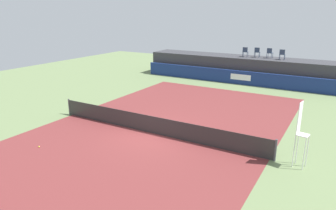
{
  "coord_description": "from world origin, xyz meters",
  "views": [
    {
      "loc": [
        8.27,
        -12.61,
        6.15
      ],
      "look_at": [
        -0.27,
        2.0,
        1.0
      ],
      "focal_mm": 32.84,
      "sensor_mm": 36.0,
      "label": 1
    }
  ],
  "objects_px": {
    "spectator_chair_left": "(257,52)",
    "net_post_near": "(69,107)",
    "spectator_chair_center": "(270,53)",
    "tennis_ball": "(39,147)",
    "spectator_chair_right": "(282,54)",
    "umpire_chair": "(301,130)",
    "net_post_far": "(275,150)",
    "spectator_chair_far_left": "(245,52)"
  },
  "relations": [
    {
      "from": "spectator_chair_center",
      "to": "net_post_far",
      "type": "distance_m",
      "value": 16.12
    },
    {
      "from": "umpire_chair",
      "to": "net_post_far",
      "type": "distance_m",
      "value": 1.39
    },
    {
      "from": "spectator_chair_left",
      "to": "tennis_ball",
      "type": "relative_size",
      "value": 13.06
    },
    {
      "from": "spectator_chair_left",
      "to": "spectator_chair_right",
      "type": "xyz_separation_m",
      "value": [
        2.24,
        -0.42,
        0.0
      ]
    },
    {
      "from": "net_post_far",
      "to": "net_post_near",
      "type": "bearing_deg",
      "value": 180.0
    },
    {
      "from": "net_post_near",
      "to": "spectator_chair_left",
      "type": "bearing_deg",
      "value": 64.44
    },
    {
      "from": "spectator_chair_far_left",
      "to": "spectator_chair_left",
      "type": "bearing_deg",
      "value": 17.2
    },
    {
      "from": "spectator_chair_left",
      "to": "spectator_chair_center",
      "type": "height_order",
      "value": "same"
    },
    {
      "from": "umpire_chair",
      "to": "net_post_far",
      "type": "xyz_separation_m",
      "value": [
        -0.87,
        -0.02,
        -1.09
      ]
    },
    {
      "from": "spectator_chair_right",
      "to": "net_post_near",
      "type": "bearing_deg",
      "value": -122.66
    },
    {
      "from": "spectator_chair_right",
      "to": "net_post_far",
      "type": "relative_size",
      "value": 0.89
    },
    {
      "from": "spectator_chair_center",
      "to": "net_post_far",
      "type": "xyz_separation_m",
      "value": [
        3.93,
        -15.48,
        -2.19
      ]
    },
    {
      "from": "spectator_chair_center",
      "to": "umpire_chair",
      "type": "height_order",
      "value": "spectator_chair_center"
    },
    {
      "from": "spectator_chair_center",
      "to": "net_post_near",
      "type": "bearing_deg",
      "value": -118.69
    },
    {
      "from": "umpire_chair",
      "to": "net_post_near",
      "type": "xyz_separation_m",
      "value": [
        -13.27,
        -0.02,
        -1.09
      ]
    },
    {
      "from": "spectator_chair_center",
      "to": "tennis_ball",
      "type": "height_order",
      "value": "spectator_chair_center"
    },
    {
      "from": "net_post_far",
      "to": "spectator_chair_far_left",
      "type": "bearing_deg",
      "value": 111.68
    },
    {
      "from": "spectator_chair_right",
      "to": "net_post_far",
      "type": "bearing_deg",
      "value": -79.51
    },
    {
      "from": "spectator_chair_far_left",
      "to": "spectator_chair_left",
      "type": "xyz_separation_m",
      "value": [
        0.99,
        0.31,
        0.0
      ]
    },
    {
      "from": "umpire_chair",
      "to": "tennis_ball",
      "type": "xyz_separation_m",
      "value": [
        -10.78,
        -4.21,
        -1.55
      ]
    },
    {
      "from": "spectator_chair_far_left",
      "to": "net_post_near",
      "type": "bearing_deg",
      "value": -112.89
    },
    {
      "from": "spectator_chair_right",
      "to": "umpire_chair",
      "type": "distance_m",
      "value": 15.47
    },
    {
      "from": "spectator_chair_left",
      "to": "spectator_chair_right",
      "type": "height_order",
      "value": "same"
    },
    {
      "from": "net_post_near",
      "to": "net_post_far",
      "type": "relative_size",
      "value": 1.0
    },
    {
      "from": "tennis_ball",
      "to": "spectator_chair_center",
      "type": "bearing_deg",
      "value": 73.08
    },
    {
      "from": "spectator_chair_center",
      "to": "net_post_far",
      "type": "bearing_deg",
      "value": -75.77
    },
    {
      "from": "spectator_chair_far_left",
      "to": "net_post_far",
      "type": "bearing_deg",
      "value": -68.32
    },
    {
      "from": "net_post_near",
      "to": "tennis_ball",
      "type": "relative_size",
      "value": 14.71
    },
    {
      "from": "spectator_chair_far_left",
      "to": "net_post_near",
      "type": "relative_size",
      "value": 0.89
    },
    {
      "from": "tennis_ball",
      "to": "umpire_chair",
      "type": "bearing_deg",
      "value": 21.35
    },
    {
      "from": "tennis_ball",
      "to": "spectator_chair_far_left",
      "type": "bearing_deg",
      "value": 78.6
    },
    {
      "from": "net_post_near",
      "to": "spectator_chair_center",
      "type": "bearing_deg",
      "value": 61.31
    },
    {
      "from": "spectator_chair_left",
      "to": "net_post_near",
      "type": "bearing_deg",
      "value": -115.56
    },
    {
      "from": "spectator_chair_center",
      "to": "net_post_far",
      "type": "height_order",
      "value": "spectator_chair_center"
    },
    {
      "from": "net_post_near",
      "to": "net_post_far",
      "type": "height_order",
      "value": "same"
    },
    {
      "from": "spectator_chair_left",
      "to": "net_post_near",
      "type": "distance_m",
      "value": 17.25
    },
    {
      "from": "spectator_chair_far_left",
      "to": "tennis_ball",
      "type": "relative_size",
      "value": 13.06
    },
    {
      "from": "spectator_chair_left",
      "to": "tennis_ball",
      "type": "distance_m",
      "value": 20.4
    },
    {
      "from": "umpire_chair",
      "to": "net_post_near",
      "type": "height_order",
      "value": "umpire_chair"
    },
    {
      "from": "net_post_near",
      "to": "spectator_chair_right",
      "type": "bearing_deg",
      "value": 57.34
    },
    {
      "from": "spectator_chair_left",
      "to": "net_post_far",
      "type": "relative_size",
      "value": 0.89
    },
    {
      "from": "spectator_chair_left",
      "to": "tennis_ball",
      "type": "height_order",
      "value": "spectator_chair_left"
    }
  ]
}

